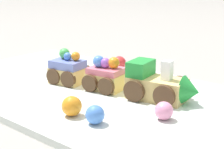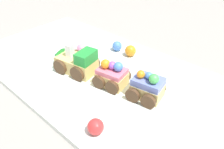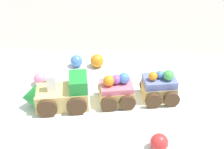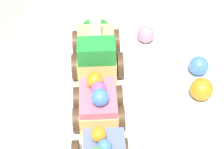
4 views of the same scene
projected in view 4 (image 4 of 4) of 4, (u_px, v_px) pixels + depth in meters
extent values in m
plane|color=gray|center=(116.00, 103.00, 0.53)|extent=(10.00, 10.00, 0.00)
cube|color=silver|center=(116.00, 101.00, 0.52)|extent=(0.79, 0.38, 0.01)
cube|color=#E5C675|center=(96.00, 53.00, 0.56)|extent=(0.11, 0.07, 0.04)
cube|color=green|center=(96.00, 51.00, 0.51)|extent=(0.04, 0.06, 0.03)
cone|color=green|center=(95.00, 26.00, 0.60)|extent=(0.04, 0.05, 0.05)
cube|color=white|center=(96.00, 32.00, 0.55)|extent=(0.02, 0.02, 0.02)
cube|color=white|center=(95.00, 23.00, 0.54)|extent=(0.02, 0.02, 0.02)
cylinder|color=#4C331E|center=(116.00, 41.00, 0.58)|extent=(0.04, 0.01, 0.04)
cylinder|color=#4C331E|center=(76.00, 43.00, 0.57)|extent=(0.04, 0.01, 0.04)
cylinder|color=#4C331E|center=(119.00, 65.00, 0.54)|extent=(0.04, 0.01, 0.04)
cylinder|color=#4C331E|center=(75.00, 67.00, 0.54)|extent=(0.04, 0.01, 0.04)
cube|color=#E5C675|center=(98.00, 109.00, 0.48)|extent=(0.07, 0.06, 0.03)
cube|color=#E57084|center=(98.00, 98.00, 0.47)|extent=(0.07, 0.06, 0.01)
sphere|color=#4C84E0|center=(100.00, 97.00, 0.45)|extent=(0.03, 0.03, 0.02)
sphere|color=#9956C6|center=(99.00, 89.00, 0.46)|extent=(0.02, 0.02, 0.02)
sphere|color=orange|center=(95.00, 80.00, 0.47)|extent=(0.02, 0.02, 0.02)
cylinder|color=#4C331E|center=(119.00, 97.00, 0.50)|extent=(0.03, 0.01, 0.03)
cylinder|color=#4C331E|center=(77.00, 99.00, 0.49)|extent=(0.03, 0.01, 0.03)
cylinder|color=#4C331E|center=(121.00, 118.00, 0.47)|extent=(0.03, 0.01, 0.03)
cylinder|color=#4C331E|center=(76.00, 120.00, 0.47)|extent=(0.03, 0.01, 0.03)
sphere|color=#4C84E0|center=(103.00, 146.00, 0.39)|extent=(0.02, 0.02, 0.02)
sphere|color=orange|center=(98.00, 134.00, 0.40)|extent=(0.02, 0.02, 0.02)
sphere|color=pink|center=(146.00, 34.00, 0.60)|extent=(0.03, 0.03, 0.03)
sphere|color=orange|center=(202.00, 89.00, 0.51)|extent=(0.03, 0.03, 0.03)
sphere|color=#4C84E0|center=(199.00, 66.00, 0.54)|extent=(0.03, 0.03, 0.03)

